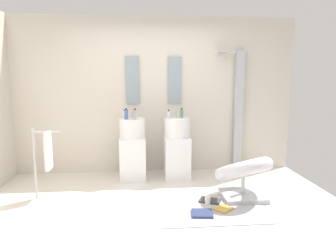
{
  "coord_description": "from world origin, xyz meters",
  "views": [
    {
      "loc": [
        -0.2,
        -3.45,
        1.58
      ],
      "look_at": [
        0.15,
        0.55,
        0.95
      ],
      "focal_mm": 31.95,
      "sensor_mm": 36.0,
      "label": 1
    }
  ],
  "objects_px": {
    "shower_column": "(238,109)",
    "lounge_chair": "(243,173)",
    "pedestal_sink_right": "(177,148)",
    "soap_bottle_clear": "(169,114)",
    "soap_bottle_grey": "(135,115)",
    "towel_rack": "(46,152)",
    "soap_bottle_white": "(125,115)",
    "soap_bottle_blue": "(126,114)",
    "magazine_ochre": "(223,209)",
    "magazine_charcoal": "(210,201)",
    "soap_bottle_green": "(182,113)",
    "pedestal_sink_left": "(133,149)",
    "coffee_mug": "(208,200)",
    "magazine_navy": "(202,213)"
  },
  "relations": [
    {
      "from": "pedestal_sink_left",
      "to": "shower_column",
      "type": "xyz_separation_m",
      "value": [
        1.79,
        0.35,
        0.59
      ]
    },
    {
      "from": "pedestal_sink_left",
      "to": "shower_column",
      "type": "bearing_deg",
      "value": 10.94
    },
    {
      "from": "magazine_ochre",
      "to": "soap_bottle_grey",
      "type": "xyz_separation_m",
      "value": [
        -1.07,
        1.14,
        1.03
      ]
    },
    {
      "from": "pedestal_sink_left",
      "to": "magazine_charcoal",
      "type": "xyz_separation_m",
      "value": [
        1.01,
        -1.01,
        -0.47
      ]
    },
    {
      "from": "towel_rack",
      "to": "coffee_mug",
      "type": "height_order",
      "value": "towel_rack"
    },
    {
      "from": "towel_rack",
      "to": "soap_bottle_white",
      "type": "relative_size",
      "value": 6.58
    },
    {
      "from": "towel_rack",
      "to": "soap_bottle_grey",
      "type": "bearing_deg",
      "value": 25.71
    },
    {
      "from": "pedestal_sink_left",
      "to": "coffee_mug",
      "type": "bearing_deg",
      "value": -48.31
    },
    {
      "from": "pedestal_sink_left",
      "to": "soap_bottle_green",
      "type": "bearing_deg",
      "value": 6.48
    },
    {
      "from": "shower_column",
      "to": "soap_bottle_clear",
      "type": "xyz_separation_m",
      "value": [
        -1.22,
        -0.37,
        -0.04
      ]
    },
    {
      "from": "magazine_charcoal",
      "to": "towel_rack",
      "type": "bearing_deg",
      "value": -164.55
    },
    {
      "from": "magazine_navy",
      "to": "soap_bottle_green",
      "type": "distance_m",
      "value": 1.79
    },
    {
      "from": "pedestal_sink_left",
      "to": "magazine_ochre",
      "type": "xyz_separation_m",
      "value": [
        1.12,
        -1.27,
        -0.47
      ]
    },
    {
      "from": "magazine_ochre",
      "to": "soap_bottle_grey",
      "type": "distance_m",
      "value": 1.88
    },
    {
      "from": "towel_rack",
      "to": "soap_bottle_grey",
      "type": "relative_size",
      "value": 5.56
    },
    {
      "from": "soap_bottle_blue",
      "to": "lounge_chair",
      "type": "bearing_deg",
      "value": -28.33
    },
    {
      "from": "pedestal_sink_right",
      "to": "soap_bottle_white",
      "type": "distance_m",
      "value": 0.99
    },
    {
      "from": "magazine_ochre",
      "to": "soap_bottle_blue",
      "type": "bearing_deg",
      "value": 95.85
    },
    {
      "from": "pedestal_sink_left",
      "to": "magazine_ochre",
      "type": "height_order",
      "value": "pedestal_sink_left"
    },
    {
      "from": "magazine_navy",
      "to": "soap_bottle_clear",
      "type": "distance_m",
      "value": 1.71
    },
    {
      "from": "lounge_chair",
      "to": "soap_bottle_grey",
      "type": "xyz_separation_m",
      "value": [
        -1.44,
        0.78,
        0.7
      ]
    },
    {
      "from": "coffee_mug",
      "to": "soap_bottle_grey",
      "type": "relative_size",
      "value": 0.57
    },
    {
      "from": "magazine_charcoal",
      "to": "pedestal_sink_right",
      "type": "bearing_deg",
      "value": 131.21
    },
    {
      "from": "pedestal_sink_left",
      "to": "towel_rack",
      "type": "bearing_deg",
      "value": -148.24
    },
    {
      "from": "magazine_ochre",
      "to": "soap_bottle_green",
      "type": "height_order",
      "value": "soap_bottle_green"
    },
    {
      "from": "magazine_ochre",
      "to": "coffee_mug",
      "type": "distance_m",
      "value": 0.24
    },
    {
      "from": "magazine_ochre",
      "to": "pedestal_sink_right",
      "type": "bearing_deg",
      "value": 69.04
    },
    {
      "from": "shower_column",
      "to": "magazine_charcoal",
      "type": "xyz_separation_m",
      "value": [
        -0.77,
        -1.36,
        -1.06
      ]
    },
    {
      "from": "magazine_charcoal",
      "to": "soap_bottle_white",
      "type": "height_order",
      "value": "soap_bottle_white"
    },
    {
      "from": "towel_rack",
      "to": "soap_bottle_white",
      "type": "xyz_separation_m",
      "value": [
        1.0,
        0.67,
        0.41
      ]
    },
    {
      "from": "pedestal_sink_right",
      "to": "soap_bottle_clear",
      "type": "relative_size",
      "value": 7.91
    },
    {
      "from": "shower_column",
      "to": "lounge_chair",
      "type": "xyz_separation_m",
      "value": [
        -0.3,
        -1.25,
        -0.73
      ]
    },
    {
      "from": "towel_rack",
      "to": "magazine_charcoal",
      "type": "height_order",
      "value": "towel_rack"
    },
    {
      "from": "soap_bottle_blue",
      "to": "soap_bottle_white",
      "type": "distance_m",
      "value": 0.05
    },
    {
      "from": "pedestal_sink_right",
      "to": "magazine_charcoal",
      "type": "distance_m",
      "value": 1.16
    },
    {
      "from": "soap_bottle_blue",
      "to": "soap_bottle_clear",
      "type": "height_order",
      "value": "soap_bottle_blue"
    },
    {
      "from": "shower_column",
      "to": "coffee_mug",
      "type": "height_order",
      "value": "shower_column"
    },
    {
      "from": "soap_bottle_white",
      "to": "magazine_charcoal",
      "type": "bearing_deg",
      "value": -41.41
    },
    {
      "from": "magazine_ochre",
      "to": "soap_bottle_clear",
      "type": "relative_size",
      "value": 1.54
    },
    {
      "from": "magazine_ochre",
      "to": "coffee_mug",
      "type": "relative_size",
      "value": 2.13
    },
    {
      "from": "soap_bottle_clear",
      "to": "lounge_chair",
      "type": "bearing_deg",
      "value": -43.85
    },
    {
      "from": "lounge_chair",
      "to": "towel_rack",
      "type": "relative_size",
      "value": 1.11
    },
    {
      "from": "magazine_ochre",
      "to": "coffee_mug",
      "type": "xyz_separation_m",
      "value": [
        -0.15,
        0.18,
        0.04
      ]
    },
    {
      "from": "pedestal_sink_left",
      "to": "soap_bottle_grey",
      "type": "height_order",
      "value": "soap_bottle_grey"
    },
    {
      "from": "coffee_mug",
      "to": "shower_column",
      "type": "bearing_deg",
      "value": 60.19
    },
    {
      "from": "pedestal_sink_right",
      "to": "magazine_ochre",
      "type": "bearing_deg",
      "value": -71.73
    },
    {
      "from": "towel_rack",
      "to": "soap_bottle_green",
      "type": "height_order",
      "value": "soap_bottle_green"
    },
    {
      "from": "shower_column",
      "to": "towel_rack",
      "type": "distance_m",
      "value": 3.11
    },
    {
      "from": "soap_bottle_grey",
      "to": "pedestal_sink_right",
      "type": "bearing_deg",
      "value": 11.22
    },
    {
      "from": "soap_bottle_green",
      "to": "soap_bottle_white",
      "type": "relative_size",
      "value": 1.03
    }
  ]
}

